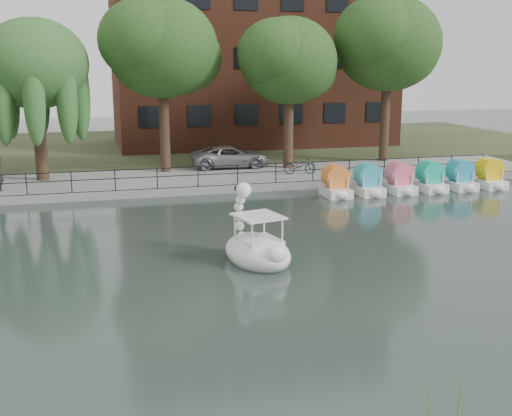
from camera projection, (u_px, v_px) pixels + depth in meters
name	position (u px, v px, depth m)	size (l,w,h in m)	color
ground_plane	(274.00, 280.00, 19.23)	(120.00, 120.00, 0.00)	#404D46
promenade	(189.00, 180.00, 34.26)	(40.00, 6.00, 0.40)	gray
kerb	(199.00, 191.00, 31.48)	(40.00, 0.25, 0.40)	gray
land_strip	(159.00, 147.00, 47.45)	(60.00, 22.00, 0.36)	#47512D
railing	(198.00, 171.00, 31.46)	(32.00, 0.05, 1.00)	black
apartment_building	(251.00, 20.00, 47.12)	(20.00, 10.07, 18.00)	#4C1E16
willow_mid	(34.00, 64.00, 31.97)	(5.32, 5.32, 8.15)	#473323
broadleaf_center	(162.00, 49.00, 34.36)	(6.00, 6.00, 9.25)	#473323
broadleaf_right	(289.00, 61.00, 35.79)	(5.40, 5.40, 8.32)	#473323
broadleaf_far	(388.00, 44.00, 38.13)	(6.30, 6.30, 9.71)	#473323
minivan	(230.00, 155.00, 36.93)	(5.17, 2.38, 1.44)	gray
bicycle	(300.00, 165.00, 34.87)	(1.72, 0.60, 1.00)	gray
swan_boat	(257.00, 246.00, 20.86)	(2.48, 3.29, 2.49)	white
pedal_boat_row	(415.00, 180.00, 32.07)	(9.65, 1.70, 1.40)	white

